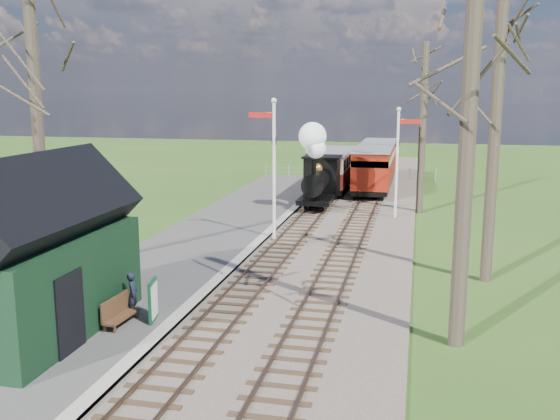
{
  "coord_description": "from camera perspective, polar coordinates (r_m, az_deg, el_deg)",
  "views": [
    {
      "loc": [
        5.35,
        -9.96,
        6.54
      ],
      "look_at": [
        -0.23,
        15.06,
        1.6
      ],
      "focal_mm": 40.0,
      "sensor_mm": 36.0,
      "label": 1
    }
  ],
  "objects": [
    {
      "name": "distant_hills",
      "position": [
        77.84,
        9.16,
        -6.23
      ],
      "size": [
        114.4,
        48.0,
        22.02
      ],
      "color": "#385B23",
      "rests_on": "ground"
    },
    {
      "name": "ballast_bed",
      "position": [
        32.86,
        5.24,
        -0.53
      ],
      "size": [
        8.0,
        60.0,
        0.1
      ],
      "primitive_type": "cube",
      "color": "brown",
      "rests_on": "ground"
    },
    {
      "name": "track_near",
      "position": [
        33.04,
        3.01,
        -0.35
      ],
      "size": [
        1.6,
        60.0,
        0.15
      ],
      "color": "brown",
      "rests_on": "ground"
    },
    {
      "name": "track_far",
      "position": [
        32.72,
        7.5,
        -0.54
      ],
      "size": [
        1.6,
        60.0,
        0.15
      ],
      "color": "brown",
      "rests_on": "ground"
    },
    {
      "name": "platform",
      "position": [
        26.34,
        -7.48,
        -3.34
      ],
      "size": [
        5.0,
        44.0,
        0.2
      ],
      "primitive_type": "cube",
      "color": "#474442",
      "rests_on": "ground"
    },
    {
      "name": "coping_strip",
      "position": [
        25.66,
        -2.64,
        -3.63
      ],
      "size": [
        0.4,
        44.0,
        0.21
      ],
      "primitive_type": "cube",
      "color": "#B2AD9E",
      "rests_on": "ground"
    },
    {
      "name": "station_shed",
      "position": [
        17.5,
        -21.43,
        -4.0
      ],
      "size": [
        3.25,
        6.3,
        4.78
      ],
      "color": "black",
      "rests_on": "platform"
    },
    {
      "name": "semaphore_near",
      "position": [
        26.83,
        -0.69,
        4.66
      ],
      "size": [
        1.22,
        0.24,
        6.22
      ],
      "color": "silver",
      "rests_on": "ground"
    },
    {
      "name": "semaphore_far",
      "position": [
        32.14,
        10.81,
        5.02
      ],
      "size": [
        1.22,
        0.24,
        5.72
      ],
      "color": "silver",
      "rests_on": "ground"
    },
    {
      "name": "bare_trees",
      "position": [
        20.5,
        1.26,
        7.18
      ],
      "size": [
        15.51,
        22.39,
        12.0
      ],
      "color": "#382D23",
      "rests_on": "ground"
    },
    {
      "name": "fence_line",
      "position": [
        46.62,
        6.26,
        3.46
      ],
      "size": [
        12.6,
        0.08,
        1.0
      ],
      "color": "slate",
      "rests_on": "ground"
    },
    {
      "name": "locomotive",
      "position": [
        34.46,
        3.52,
        3.59
      ],
      "size": [
        1.88,
        4.39,
        4.71
      ],
      "color": "black",
      "rests_on": "ground"
    },
    {
      "name": "coach",
      "position": [
        40.48,
        4.89,
        3.83
      ],
      "size": [
        2.2,
        7.53,
        2.31
      ],
      "color": "black",
      "rests_on": "ground"
    },
    {
      "name": "red_carriage_a",
      "position": [
        39.36,
        8.48,
        3.66
      ],
      "size": [
        2.32,
        5.73,
        2.44
      ],
      "color": "black",
      "rests_on": "ground"
    },
    {
      "name": "red_carriage_b",
      "position": [
        44.81,
        9.0,
        4.52
      ],
      "size": [
        2.32,
        5.73,
        2.44
      ],
      "color": "black",
      "rests_on": "ground"
    },
    {
      "name": "sign_board",
      "position": [
        17.87,
        -11.53,
        -8.11
      ],
      "size": [
        0.24,
        0.8,
        1.17
      ],
      "color": "#0D4021",
      "rests_on": "platform"
    },
    {
      "name": "bench",
      "position": [
        17.88,
        -14.6,
        -8.96
      ],
      "size": [
        0.51,
        1.4,
        0.79
      ],
      "color": "#4C301B",
      "rests_on": "platform"
    },
    {
      "name": "person",
      "position": [
        18.38,
        -13.31,
        -7.49
      ],
      "size": [
        0.45,
        0.54,
        1.26
      ],
      "primitive_type": "imported",
      "rotation": [
        0.0,
        0.0,
        1.94
      ],
      "color": "black",
      "rests_on": "platform"
    }
  ]
}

